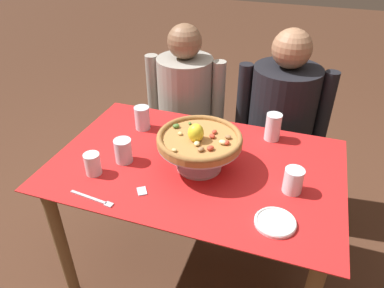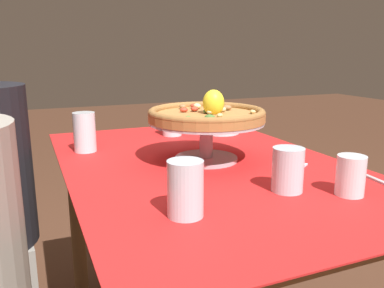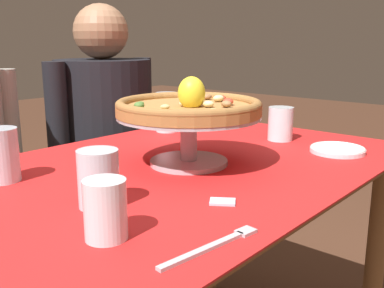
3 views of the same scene
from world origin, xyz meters
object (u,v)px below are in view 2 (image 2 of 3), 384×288
Objects in this scene: pizza at (207,114)px; water_glass_side_left at (288,173)px; water_glass_front_left at (350,178)px; pizza_stand at (206,134)px; sugar_packet at (299,165)px; side_plate at (221,131)px; water_glass_back_left at (185,193)px; water_glass_side_right at (172,124)px; water_glass_back_right at (85,135)px; dinner_fork at (366,176)px.

pizza is 3.29× the size of water_glass_side_left.
pizza_stand is at bearing 24.58° from water_glass_front_left.
pizza is 7.30× the size of sugar_packet.
side_plate is at bearing -3.51° from water_glass_front_left.
pizza is 3.00× the size of water_glass_back_left.
pizza_stand is 7.24× the size of sugar_packet.
water_glass_back_left is 1.15× the size of water_glass_side_right.
water_glass_back_right reaches higher than water_glass_side_right.
water_glass_front_left is at bearing -155.57° from pizza.
pizza_stand is 2.98× the size of water_glass_back_left.
water_glass_back_right is (0.61, 0.41, 0.01)m from water_glass_side_left.
water_glass_back_left is 1.24× the size of water_glass_front_left.
water_glass_side_right is (0.82, 0.16, 0.00)m from water_glass_front_left.
sugar_packet is at bearing -125.51° from pizza_stand.
pizza_stand is 2.36× the size of side_plate.
water_glass_back_left is at bearing 149.37° from pizza.
sugar_packet is at bearing -125.66° from pizza.
side_plate is at bearing -32.78° from pizza.
water_glass_side_right is 0.53× the size of dinner_fork.
water_glass_front_left is 0.72× the size of water_glass_back_right.
side_plate is at bearing -100.02° from water_glass_side_right.
water_glass_side_left reaches higher than dinner_fork.
dinner_fork reaches higher than sugar_packet.
dinner_fork is (-0.33, -0.34, -0.15)m from pizza.
water_glass_back_right is at bearing 110.15° from water_glass_side_right.
water_glass_side_right is (0.79, -0.26, -0.01)m from water_glass_back_left.
water_glass_back_right reaches higher than water_glass_back_left.
water_glass_back_left is 1.10× the size of water_glass_side_left.
water_glass_front_left is 0.79m from side_plate.
side_plate is (0.75, -0.46, -0.04)m from water_glass_back_left.
water_glass_side_right is at bearing -18.06° from water_glass_back_left.
water_glass_side_left is at bearing 134.92° from sugar_packet.
pizza_stand is 2.65× the size of water_glass_back_right.
water_glass_side_left is 0.55× the size of dinner_fork.
water_glass_back_left is at bearing 98.78° from water_glass_side_left.
water_glass_back_right is 0.68× the size of dinner_fork.
water_glass_back_right is 2.73× the size of sugar_packet.
pizza_stand is at bearing -30.48° from water_glass_back_left.
dinner_fork is at bearing -88.04° from water_glass_side_left.
water_glass_back_right is (0.69, 0.53, 0.02)m from water_glass_front_left.
side_plate is at bearing -80.23° from water_glass_back_right.
pizza_stand is 0.43m from water_glass_back_right.
dinner_fork is at bearing -133.73° from pizza_stand.
pizza is at bearing 46.16° from dinner_fork.
dinner_fork is at bearing -133.84° from pizza.
pizza is 0.47m from water_glass_front_left.
water_glass_side_left is 0.72× the size of side_plate.
water_glass_side_right is at bearing -69.85° from water_glass_back_right.
water_glass_back_right is 0.72m from sugar_packet.
water_glass_front_left is 0.88× the size of water_glass_side_left.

